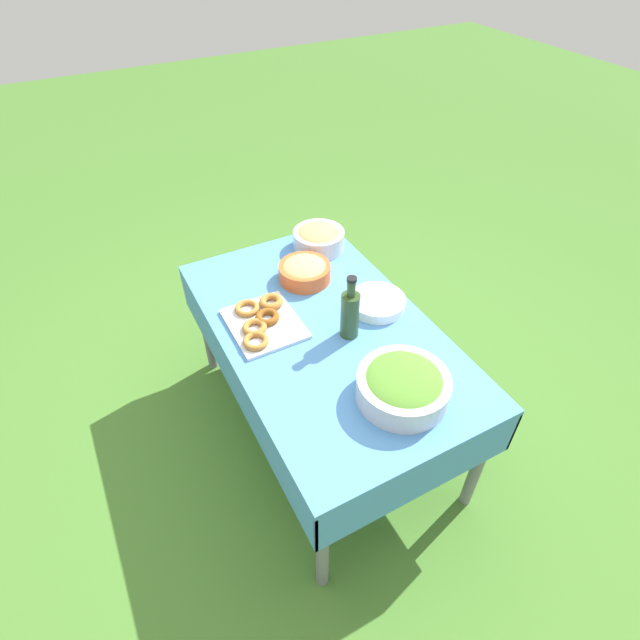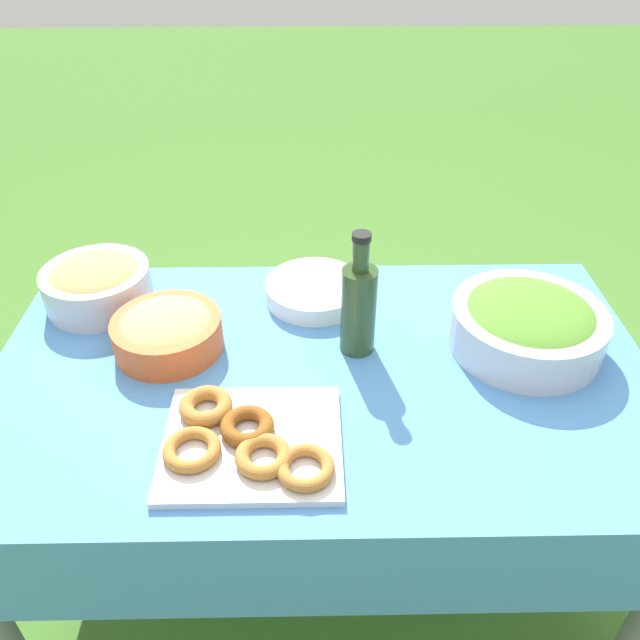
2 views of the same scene
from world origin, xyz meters
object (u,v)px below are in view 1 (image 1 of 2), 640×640
(pasta_bowl, at_px, (305,271))
(bread_bowl, at_px, (319,238))
(plate_stack, at_px, (377,302))
(donut_platter, at_px, (262,321))
(olive_oil_bottle, at_px, (350,313))
(salad_bowl, at_px, (403,385))

(pasta_bowl, bearing_deg, bread_bowl, 138.04)
(bread_bowl, bearing_deg, plate_stack, 1.19)
(donut_platter, bearing_deg, bread_bowl, 129.57)
(olive_oil_bottle, distance_m, bread_bowl, 0.67)
(pasta_bowl, distance_m, bread_bowl, 0.28)
(salad_bowl, height_order, pasta_bowl, salad_bowl)
(pasta_bowl, relative_size, donut_platter, 0.71)
(salad_bowl, distance_m, pasta_bowl, 0.81)
(olive_oil_bottle, relative_size, bread_bowl, 1.13)
(salad_bowl, bearing_deg, donut_platter, -153.95)
(salad_bowl, distance_m, bread_bowl, 1.04)
(donut_platter, bearing_deg, olive_oil_bottle, 52.44)
(salad_bowl, xyz_separation_m, donut_platter, (-0.61, -0.30, -0.04))
(pasta_bowl, bearing_deg, donut_platter, -56.83)
(salad_bowl, distance_m, donut_platter, 0.68)
(plate_stack, bearing_deg, salad_bowl, -22.89)
(salad_bowl, xyz_separation_m, plate_stack, (-0.48, 0.20, -0.04))
(plate_stack, relative_size, olive_oil_bottle, 0.85)
(pasta_bowl, distance_m, olive_oil_bottle, 0.44)
(olive_oil_bottle, bearing_deg, bread_bowl, 163.23)
(bread_bowl, bearing_deg, olive_oil_bottle, -16.77)
(donut_platter, distance_m, bread_bowl, 0.64)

